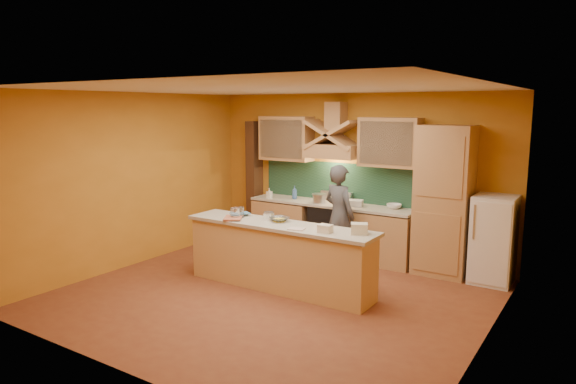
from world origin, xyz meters
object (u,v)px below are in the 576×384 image
Objects in this scene: fridge at (494,240)px; mixing_bowl at (279,219)px; stove at (330,229)px; kitchen_scale at (269,216)px; person at (339,216)px.

fridge is 3.15m from mixing_bowl.
mixing_bowl is (-2.57, -1.79, 0.33)m from fridge.
stove is 3.39× the size of mixing_bowl.
mixing_bowl reaches higher than stove.
stove is 1.85m from kitchen_scale.
fridge is at bearing -150.22° from person.
fridge is 0.78× the size of person.
stove is 1.87m from mixing_bowl.
person reaches higher than stove.
person reaches higher than fridge.
person is at bearing -168.10° from fridge.
mixing_bowl is at bearing -85.98° from stove.
kitchen_scale reaches higher than stove.
kitchen_scale is at bearing -147.42° from fridge.
mixing_bowl is at bearing -10.71° from kitchen_scale.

